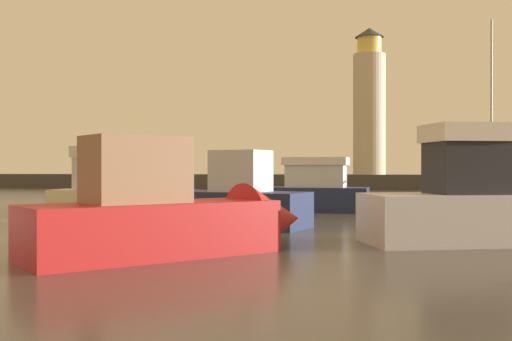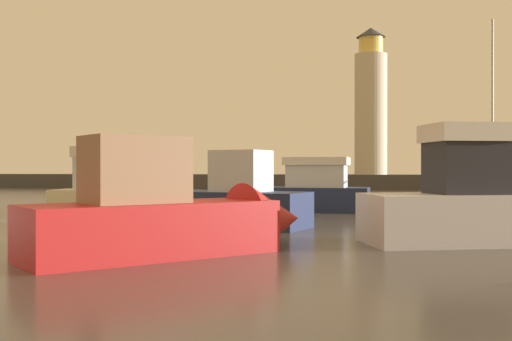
{
  "view_description": "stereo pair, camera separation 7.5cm",
  "coord_description": "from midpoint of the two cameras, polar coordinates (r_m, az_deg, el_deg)",
  "views": [
    {
      "loc": [
        3.74,
        -1.91,
        2.22
      ],
      "look_at": [
        0.28,
        19.4,
        2.14
      ],
      "focal_mm": 43.78,
      "sensor_mm": 36.0,
      "label": 1
    },
    {
      "loc": [
        3.81,
        -1.89,
        2.22
      ],
      "look_at": [
        0.28,
        19.4,
        2.14
      ],
      "focal_mm": 43.78,
      "sensor_mm": 36.0,
      "label": 2
    }
  ],
  "objects": [
    {
      "name": "motorboat_3",
      "position": [
        32.52,
        1.84,
        -2.04
      ],
      "size": [
        9.36,
        3.12,
        3.27
      ],
      "color": "#1E284C",
      "rests_on": "ground_plane"
    },
    {
      "name": "motorboat_5",
      "position": [
        16.27,
        -6.69,
        -4.2
      ],
      "size": [
        7.13,
        7.16,
        3.32
      ],
      "color": "#B21E1E",
      "rests_on": "ground_plane"
    },
    {
      "name": "sailboat_moored",
      "position": [
        34.36,
        21.24,
        -2.63
      ],
      "size": [
        4.03,
        7.5,
        10.03
      ],
      "color": "beige",
      "rests_on": "ground_plane"
    },
    {
      "name": "lighthouse",
      "position": [
        66.63,
        10.28,
        5.9
      ],
      "size": [
        3.36,
        3.36,
        15.36
      ],
      "color": "beige",
      "rests_on": "breakwater"
    },
    {
      "name": "breakwater",
      "position": [
        66.41,
        5.96,
        -1.03
      ],
      "size": [
        80.95,
        4.48,
        1.54
      ],
      "primitive_type": "cube",
      "color": "#423F3D",
      "rests_on": "ground_plane"
    },
    {
      "name": "motorboat_0",
      "position": [
        29.76,
        -11.56,
        -2.16
      ],
      "size": [
        7.31,
        2.16,
        3.59
      ],
      "color": "beige",
      "rests_on": "ground_plane"
    },
    {
      "name": "motorboat_1",
      "position": [
        24.23,
        -4.94,
        -2.9
      ],
      "size": [
        8.22,
        4.46,
        3.25
      ],
      "color": "#1E284C",
      "rests_on": "ground_plane"
    },
    {
      "name": "ground_plane",
      "position": [
        34.37,
        2.9,
        -3.48
      ],
      "size": [
        220.0,
        220.0,
        0.0
      ],
      "primitive_type": "plane",
      "color": "#4C4742"
    }
  ]
}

